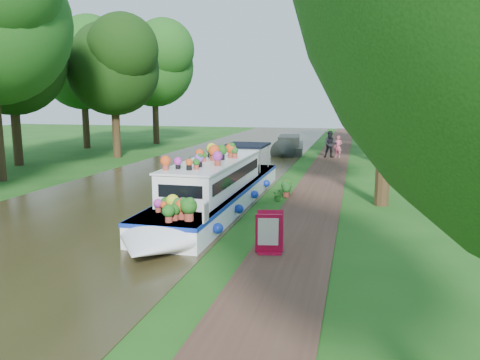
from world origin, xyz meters
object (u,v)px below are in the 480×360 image
second_boat (289,146)px  sandwich_board (269,234)px  plant_boat (215,187)px  pedestrian_dark (330,144)px  pedestrian_pink (338,147)px

second_boat → sandwich_board: bearing=-88.9°
plant_boat → sandwich_board: size_ratio=12.11×
plant_boat → second_boat: bearing=89.8°
second_boat → pedestrian_dark: bearing=-41.1°
sandwich_board → pedestrian_pink: bearing=76.0°
plant_boat → pedestrian_pink: 17.08m
plant_boat → pedestrian_dark: plant_boat is taller
second_boat → pedestrian_pink: size_ratio=4.47×
plant_boat → pedestrian_dark: (3.27, 16.58, 0.10)m
second_boat → pedestrian_pink: bearing=-36.4°
sandwich_board → second_boat: bearing=85.3°
plant_boat → second_boat: size_ratio=1.97×
second_boat → pedestrian_dark: (3.19, -2.26, 0.43)m
second_boat → sandwich_board: (2.80, -23.27, 0.01)m
plant_boat → sandwich_board: plant_boat is taller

